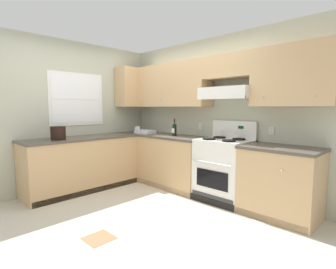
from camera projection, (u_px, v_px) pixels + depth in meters
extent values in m
plane|color=beige|center=(127.00, 209.00, 3.63)|extent=(7.04, 7.04, 0.00)
cube|color=olive|center=(99.00, 238.00, 2.83)|extent=(0.30, 0.30, 0.01)
cube|color=#B7BAA3|center=(222.00, 115.00, 4.33)|extent=(4.68, 0.12, 2.55)
cube|color=tan|center=(168.00, 86.00, 4.82)|extent=(1.82, 0.34, 0.76)
cube|color=tan|center=(294.00, 76.00, 3.27)|extent=(1.01, 0.34, 0.76)
cube|color=tan|center=(230.00, 67.00, 3.89)|extent=(0.80, 0.34, 0.34)
cube|color=white|center=(228.00, 93.00, 3.90)|extent=(0.80, 0.46, 0.17)
cube|color=white|center=(220.00, 98.00, 3.75)|extent=(0.80, 0.03, 0.04)
sphere|color=silver|center=(161.00, 100.00, 4.72)|extent=(0.02, 0.02, 0.02)
sphere|color=silver|center=(263.00, 97.00, 3.39)|extent=(0.02, 0.02, 0.02)
sphere|color=silver|center=(315.00, 96.00, 2.96)|extent=(0.02, 0.02, 0.02)
cube|color=silver|center=(201.00, 126.00, 4.57)|extent=(0.08, 0.01, 0.12)
cube|color=silver|center=(201.00, 125.00, 4.56)|extent=(0.03, 0.00, 0.03)
cube|color=silver|center=(200.00, 127.00, 4.56)|extent=(0.03, 0.00, 0.03)
cube|color=silver|center=(271.00, 131.00, 3.69)|extent=(0.08, 0.01, 0.12)
cube|color=silver|center=(271.00, 129.00, 3.69)|extent=(0.03, 0.00, 0.03)
cube|color=silver|center=(271.00, 132.00, 3.69)|extent=(0.03, 0.00, 0.03)
cube|color=#B7BAA3|center=(76.00, 115.00, 4.70)|extent=(0.12, 4.00, 2.55)
cube|color=white|center=(77.00, 99.00, 4.63)|extent=(0.04, 1.00, 0.92)
cube|color=white|center=(77.00, 99.00, 4.62)|extent=(0.01, 0.90, 0.82)
cube|color=white|center=(77.00, 99.00, 4.62)|extent=(0.01, 0.90, 0.02)
cube|color=tan|center=(133.00, 88.00, 5.26)|extent=(0.34, 0.64, 0.76)
cube|color=tan|center=(162.00, 160.00, 4.88)|extent=(1.88, 0.61, 0.87)
cube|color=#51493F|center=(162.00, 135.00, 4.83)|extent=(1.90, 0.63, 0.04)
cube|color=tan|center=(280.00, 183.00, 3.36)|extent=(0.93, 0.61, 0.87)
cube|color=#51493F|center=(281.00, 148.00, 3.31)|extent=(0.95, 0.63, 0.04)
cube|color=black|center=(187.00, 194.00, 4.13)|extent=(3.54, 0.06, 0.09)
sphere|color=silver|center=(136.00, 146.00, 4.89)|extent=(0.03, 0.03, 0.03)
sphere|color=silver|center=(282.00, 171.00, 3.01)|extent=(0.03, 0.03, 0.03)
cube|color=tan|center=(82.00, 165.00, 4.45)|extent=(0.61, 1.89, 0.87)
cube|color=#51493F|center=(81.00, 138.00, 4.41)|extent=(0.63, 1.91, 0.04)
cube|color=black|center=(91.00, 191.00, 4.30)|extent=(0.06, 1.85, 0.09)
cube|color=white|center=(223.00, 171.00, 3.96)|extent=(0.76, 0.58, 0.91)
cube|color=black|center=(212.00, 179.00, 3.75)|extent=(0.53, 0.01, 0.26)
cylinder|color=silver|center=(211.00, 163.00, 3.71)|extent=(0.65, 0.02, 0.02)
cube|color=#333333|center=(211.00, 199.00, 3.78)|extent=(0.70, 0.01, 0.11)
cube|color=white|center=(224.00, 140.00, 3.91)|extent=(0.76, 0.58, 0.02)
cube|color=white|center=(234.00, 130.00, 4.09)|extent=(0.76, 0.04, 0.29)
cube|color=#053F0C|center=(241.00, 127.00, 3.98)|extent=(0.09, 0.01, 0.04)
cylinder|color=black|center=(209.00, 139.00, 3.93)|extent=(0.19, 0.19, 0.02)
cylinder|color=black|center=(209.00, 139.00, 3.93)|extent=(0.07, 0.07, 0.01)
cylinder|color=black|center=(229.00, 141.00, 3.69)|extent=(0.19, 0.19, 0.02)
cylinder|color=black|center=(229.00, 141.00, 3.69)|extent=(0.07, 0.07, 0.01)
cylinder|color=black|center=(219.00, 137.00, 4.12)|extent=(0.19, 0.19, 0.02)
cylinder|color=black|center=(219.00, 138.00, 4.12)|extent=(0.07, 0.07, 0.01)
cylinder|color=black|center=(239.00, 139.00, 3.89)|extent=(0.19, 0.19, 0.02)
cylinder|color=black|center=(239.00, 140.00, 3.89)|extent=(0.07, 0.07, 0.01)
cylinder|color=white|center=(221.00, 131.00, 4.22)|extent=(0.04, 0.02, 0.04)
cylinder|color=white|center=(229.00, 131.00, 4.12)|extent=(0.04, 0.02, 0.04)
cylinder|color=white|center=(237.00, 132.00, 4.02)|extent=(0.04, 0.02, 0.04)
cylinder|color=white|center=(245.00, 133.00, 3.93)|extent=(0.04, 0.02, 0.04)
cylinder|color=black|center=(174.00, 130.00, 4.60)|extent=(0.07, 0.07, 0.19)
cone|color=black|center=(174.00, 124.00, 4.59)|extent=(0.07, 0.07, 0.04)
cylinder|color=black|center=(174.00, 121.00, 4.58)|extent=(0.03, 0.03, 0.08)
cylinder|color=maroon|center=(174.00, 119.00, 4.58)|extent=(0.03, 0.03, 0.02)
cube|color=silver|center=(173.00, 131.00, 4.57)|extent=(0.06, 0.00, 0.08)
cube|color=silver|center=(145.00, 133.00, 5.04)|extent=(0.31, 0.19, 0.02)
cube|color=silver|center=(141.00, 132.00, 4.96)|extent=(0.39, 0.01, 0.06)
cube|color=silver|center=(149.00, 131.00, 5.12)|extent=(0.39, 0.01, 0.06)
cube|color=silver|center=(139.00, 131.00, 5.17)|extent=(0.01, 0.21, 0.06)
cube|color=silver|center=(152.00, 132.00, 4.91)|extent=(0.01, 0.21, 0.06)
cylinder|color=black|center=(58.00, 133.00, 4.03)|extent=(0.22, 0.22, 0.20)
torus|color=black|center=(58.00, 127.00, 4.02)|extent=(0.23, 0.23, 0.01)
cylinder|color=white|center=(137.00, 129.00, 5.24)|extent=(0.11, 0.11, 0.12)
cylinder|color=#9E7A51|center=(137.00, 127.00, 5.23)|extent=(0.04, 0.04, 0.01)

